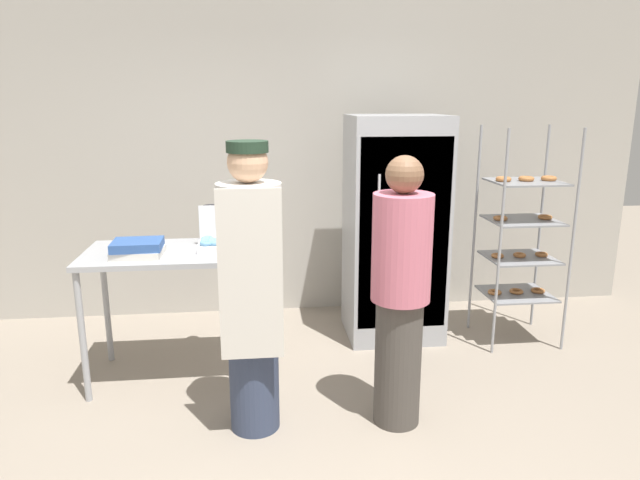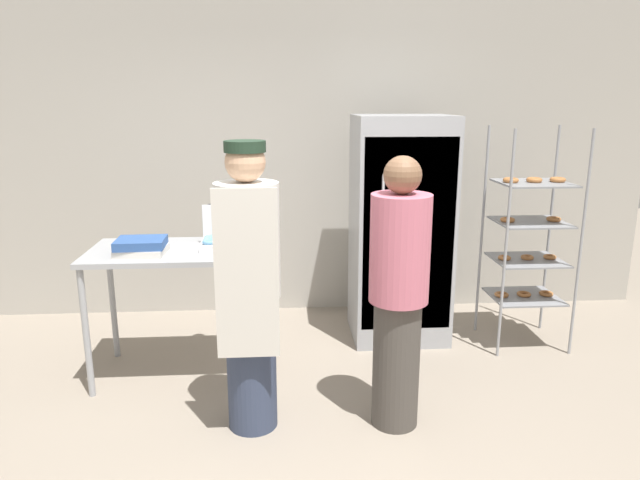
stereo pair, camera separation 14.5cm
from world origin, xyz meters
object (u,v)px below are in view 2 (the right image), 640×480
at_px(refrigerator, 400,229).
at_px(binder_stack, 141,246).
at_px(donut_box, 218,241).
at_px(person_customer, 398,294).
at_px(blender_pitcher, 216,224).
at_px(person_baker, 249,286).
at_px(baking_rack, 529,239).

height_order(refrigerator, binder_stack, refrigerator).
height_order(donut_box, person_customer, person_customer).
distance_m(blender_pitcher, person_customer, 1.55).
distance_m(person_baker, person_customer, 0.87).
distance_m(donut_box, person_customer, 1.36).
bearing_deg(binder_stack, person_customer, -21.87).
height_order(baking_rack, binder_stack, baking_rack).
relative_size(blender_pitcher, binder_stack, 0.80).
distance_m(donut_box, binder_stack, 0.51).
xyz_separation_m(baking_rack, donut_box, (-2.38, -0.36, 0.12)).
bearing_deg(baking_rack, donut_box, -171.30).
bearing_deg(donut_box, person_customer, -34.38).
bearing_deg(person_customer, refrigerator, 77.94).
xyz_separation_m(blender_pitcher, person_baker, (0.29, -0.99, -0.15)).
height_order(donut_box, person_baker, person_baker).
xyz_separation_m(blender_pitcher, binder_stack, (-0.46, -0.37, -0.06)).
bearing_deg(person_customer, baking_rack, 41.52).
xyz_separation_m(baking_rack, binder_stack, (-2.88, -0.48, 0.12)).
distance_m(refrigerator, donut_box, 1.52).
bearing_deg(donut_box, baking_rack, 8.70).
height_order(refrigerator, baking_rack, refrigerator).
height_order(baking_rack, blender_pitcher, baking_rack).
height_order(baking_rack, person_customer, baking_rack).
bearing_deg(refrigerator, baking_rack, -12.41).
height_order(refrigerator, blender_pitcher, refrigerator).
bearing_deg(person_baker, refrigerator, 48.67).
bearing_deg(donut_box, refrigerator, 22.56).
height_order(donut_box, binder_stack, donut_box).
bearing_deg(person_customer, person_baker, 177.94).
bearing_deg(blender_pitcher, baking_rack, 2.53).
xyz_separation_m(refrigerator, donut_box, (-1.40, -0.58, 0.07)).
xyz_separation_m(donut_box, binder_stack, (-0.50, -0.11, 0.00)).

